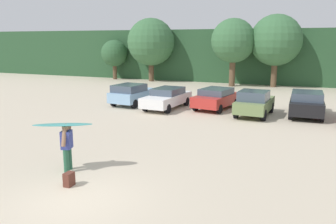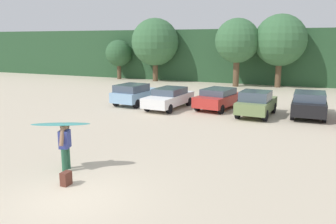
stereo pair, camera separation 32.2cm
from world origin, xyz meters
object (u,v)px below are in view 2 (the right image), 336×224
Objects in this scene: parked_car_olive_green at (256,103)px; person_adult at (65,144)px; parked_car_red at (218,98)px; surfboard_teal at (61,124)px; parked_car_sky_blue at (135,94)px; backpack_dropped at (66,179)px; parked_car_white at (169,98)px; parked_car_black at (309,103)px.

parked_car_olive_green is 12.93m from person_adult.
surfboard_teal is (-2.07, -13.35, 0.95)m from parked_car_red.
parked_car_sky_blue is 9.07× the size of backpack_dropped.
parked_car_white is at bearing 91.24° from parked_car_olive_green.
parked_car_black is (11.77, 0.61, 0.01)m from parked_car_sky_blue.
parked_car_white is 12.38m from surfboard_teal.
parked_car_black is at bearing -81.77° from parked_car_sky_blue.
person_adult reaches higher than parked_car_sky_blue.
backpack_dropped is at bearing 110.22° from person_adult.
parked_car_sky_blue is at bearing 91.92° from parked_car_black.
surfboard_teal is (-4.85, -12.08, 0.89)m from parked_car_olive_green.
backpack_dropped is at bearing -174.47° from parked_car_red.
parked_car_white and parked_car_red have the same top height.
parked_car_olive_green is (8.77, -0.56, 0.02)m from parked_car_sky_blue.
parked_car_red is at bearing -77.98° from parked_car_sky_blue.
surfboard_teal reaches higher than parked_car_black.
parked_car_sky_blue is at bearing 106.68° from parked_car_red.
parked_car_red is (3.16, 1.05, 0.01)m from parked_car_white.
parked_car_black is (8.93, 0.96, 0.07)m from parked_car_white.
parked_car_black reaches higher than parked_car_white.
person_adult is at bearing -178.58° from parked_car_red.
parked_car_white is 1.18× the size of parked_car_olive_green.
parked_car_red is at bearing -125.57° from surfboard_teal.
parked_car_olive_green is 2.29× the size of person_adult.
parked_car_sky_blue reaches higher than parked_car_red.
surfboard_teal is at bearing -170.93° from parked_car_white.
parked_car_olive_green reaches higher than backpack_dropped.
parked_car_white is 5.94m from parked_car_olive_green.
parked_car_sky_blue is at bearing 89.69° from parked_car_olive_green.
parked_car_black is (3.00, 1.17, -0.01)m from parked_car_olive_green.
backpack_dropped is at bearing -155.04° from parked_car_sky_blue.
surfboard_teal reaches higher than parked_car_olive_green.
parked_car_sky_blue is at bearing 87.20° from parked_car_white.
parked_car_white is 2.71× the size of person_adult.
person_adult is at bearing -177.21° from surfboard_teal.
parked_car_black is 15.43m from surfboard_teal.
parked_car_red is 3.05m from parked_car_olive_green.
parked_car_olive_green is 8.91× the size of backpack_dropped.
parked_car_sky_blue is 8.79m from parked_car_olive_green.
person_adult is at bearing -157.05° from parked_car_sky_blue.
parked_car_black is at bearing -81.09° from parked_car_red.
surfboard_teal is at bearing -157.51° from parked_car_sky_blue.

